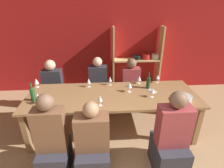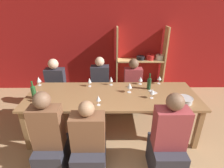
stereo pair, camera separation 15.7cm
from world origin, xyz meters
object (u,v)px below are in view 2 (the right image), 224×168
Objects in this scene: wine_glass_white_b at (141,79)px; person_near_a at (167,146)px; wine_glass_white_c at (130,86)px; person_far_a at (57,90)px; cell_phone at (153,92)px; person_near_b at (50,144)px; mixing_bowl at (185,100)px; wine_glass_red_b at (38,94)px; wine_bottle_green at (149,83)px; wine_glass_red_a at (152,92)px; person_far_c at (132,91)px; dining_table at (112,98)px; person_far_b at (100,90)px; person_near_c at (89,148)px; wine_glass_red_c at (111,79)px; wine_bottle_dark at (34,91)px; wine_glass_empty_b at (159,78)px; wine_glass_white_a at (89,81)px; wine_glass_empty_a at (39,80)px; wine_glass_red_d at (98,98)px; shelf_unit at (141,72)px.

person_near_a reaches higher than wine_glass_white_b.
wine_glass_white_c is 0.16× the size of person_far_a.
person_near_b reaches higher than cell_phone.
wine_glass_red_b is (-2.26, 0.04, 0.08)m from mixing_bowl.
wine_glass_white_b is (-0.12, 0.21, -0.02)m from wine_bottle_green.
person_far_c is at bearing 102.22° from wine_glass_red_a.
dining_table is 0.93m from person_far_b.
wine_glass_white_b is 1.57m from person_near_c.
wine_glass_red_a is 1.12× the size of wine_glass_white_b.
wine_glass_red_c is 0.79m from cell_phone.
wine_glass_white_c reaches higher than cell_phone.
wine_bottle_dark reaches higher than wine_glass_empty_b.
wine_glass_red_b reaches higher than wine_glass_red_a.
wine_bottle_green is 1.68× the size of wine_glass_red_b.
wine_bottle_dark reaches higher than wine_glass_red_a.
person_near_a reaches higher than person_far_a.
person_far_c is (1.28, 1.59, -0.03)m from person_near_b.
person_far_a is (-1.85, 0.98, -0.47)m from wine_glass_red_a.
wine_glass_red_a reaches higher than mixing_bowl.
wine_glass_white_a is at bearing 27.39° from wine_bottle_dark.
person_near_a is (2.08, -1.22, -0.43)m from wine_glass_empty_a.
wine_glass_red_c is 1.06× the size of wine_glass_red_d.
cell_phone is (0.06, 0.20, -0.11)m from wine_glass_red_a.
wine_glass_red_b reaches higher than dining_table.
wine_glass_white_a is (0.84, 0.44, -0.01)m from wine_bottle_dark.
person_near_b is 1.11× the size of person_near_c.
wine_glass_white_a is 1.69m from person_near_a.
wine_glass_empty_b is at bearing 107.78° from mixing_bowl.
shelf_unit is 1.80m from wine_glass_red_a.
shelf_unit is 10.01× the size of wine_glass_empty_a.
mixing_bowl is at bearing -3.62° from wine_bottle_dark.
person_far_c is (0.45, 0.79, -0.27)m from dining_table.
wine_glass_red_b is at bearing -44.37° from wine_bottle_dark.
mixing_bowl is at bearing 140.85° from person_far_b.
person_far_a reaches higher than wine_glass_empty_b.
person_far_a is 1.01× the size of person_near_c.
wine_glass_red_b is at bearing 117.87° from person_near_b.
wine_glass_empty_a is 1.65m from person_near_c.
wine_glass_empty_a is 1.35m from wine_glass_red_d.
wine_glass_red_c is at bearing 28.09° from wine_glass_red_b.
person_far_b is 1.02× the size of person_far_c.
person_near_a reaches higher than wine_glass_empty_a.
shelf_unit is 10.29× the size of cell_phone.
dining_table is 9.55× the size of wine_bottle_green.
wine_glass_white_b is at bearing -100.25° from shelf_unit.
person_near_c reaches higher than wine_glass_white_b.
wine_glass_red_b is at bearing -169.02° from dining_table.
person_near_b is (-1.54, -0.88, -0.32)m from cell_phone.
wine_bottle_dark is 1.82× the size of wine_glass_red_a.
wine_glass_white_c is (1.44, 0.30, -0.00)m from wine_glass_red_b.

